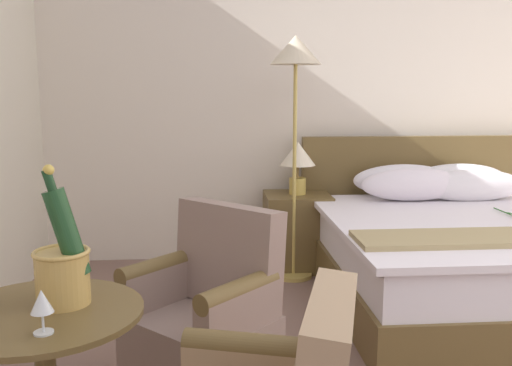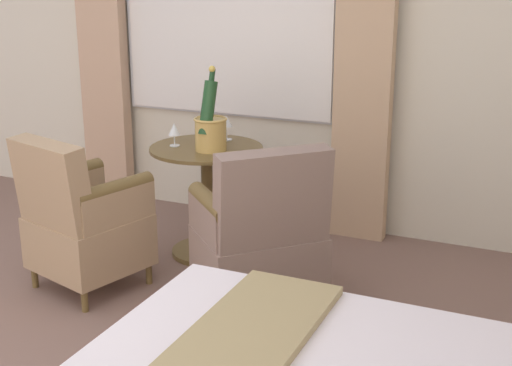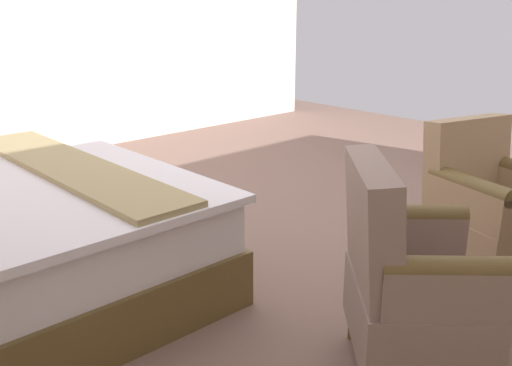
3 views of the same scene
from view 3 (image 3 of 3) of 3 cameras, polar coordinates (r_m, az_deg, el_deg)
ground_plane at (r=3.87m, az=2.48°, el=-4.09°), size 7.54×7.54×0.00m
armchair_by_window at (r=2.28m, az=14.89°, el=-9.68°), size 0.77×0.77×0.89m
armchair_facing_bed at (r=3.17m, az=22.08°, el=-2.92°), size 0.67×0.65×0.87m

